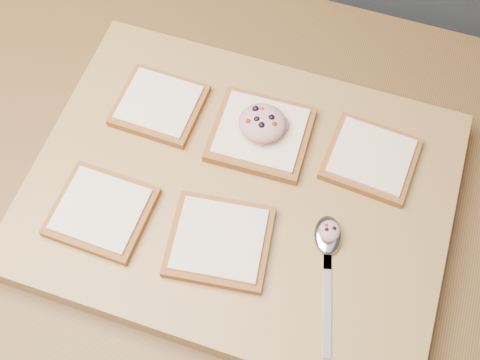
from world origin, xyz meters
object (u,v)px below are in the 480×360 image
(cutting_board, at_px, (240,194))
(spoon, at_px, (328,245))
(tuna_salad_dollop, at_px, (262,123))
(bread_far_center, at_px, (261,134))

(cutting_board, xyz_separation_m, spoon, (0.13, -0.04, 0.03))
(cutting_board, relative_size, tuna_salad_dollop, 8.54)
(tuna_salad_dollop, relative_size, spoon, 0.36)
(bread_far_center, xyz_separation_m, tuna_salad_dollop, (0.00, 0.00, 0.02))
(tuna_salad_dollop, bearing_deg, bread_far_center, -105.54)
(cutting_board, height_order, spoon, spoon)
(cutting_board, bearing_deg, bread_far_center, 88.16)
(cutting_board, height_order, tuna_salad_dollop, tuna_salad_dollop)
(tuna_salad_dollop, bearing_deg, cutting_board, -92.20)
(cutting_board, xyz_separation_m, tuna_salad_dollop, (0.00, 0.08, 0.06))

